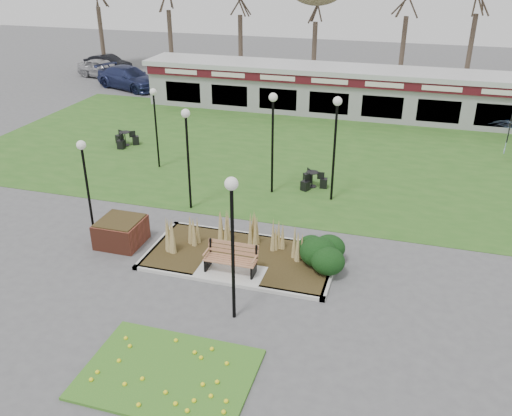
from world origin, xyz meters
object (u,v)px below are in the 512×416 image
(bistro_set_b, at_px, (312,182))
(car_blue, at_px, (129,78))
(food_pavilion, at_px, (333,90))
(lamp_post_near_left, at_px, (187,137))
(brick_planter, at_px, (121,232))
(park_bench, at_px, (231,258))
(lamp_post_far_right, at_px, (336,126))
(bistro_set_a, at_px, (125,141))
(car_black, at_px, (108,64))
(lamp_post_mid_right, at_px, (273,121))
(lamp_post_far_left, at_px, (155,111))
(lamp_post_mid_left, at_px, (85,170))
(lamp_post_near_right, at_px, (232,219))
(patio_umbrella, at_px, (508,137))
(car_silver, at_px, (102,68))

(bistro_set_b, relative_size, car_blue, 0.23)
(food_pavilion, height_order, lamp_post_near_left, lamp_post_near_left)
(brick_planter, bearing_deg, park_bench, -9.69)
(lamp_post_far_right, bearing_deg, bistro_set_a, 162.48)
(lamp_post_near_left, height_order, car_black, lamp_post_near_left)
(lamp_post_near_left, relative_size, lamp_post_mid_right, 0.95)
(food_pavilion, bearing_deg, car_black, 160.77)
(lamp_post_near_left, relative_size, lamp_post_far_left, 1.08)
(bistro_set_a, xyz_separation_m, car_black, (-10.68, 16.49, 0.44))
(food_pavilion, distance_m, lamp_post_mid_left, 19.92)
(park_bench, relative_size, car_blue, 0.31)
(lamp_post_far_right, xyz_separation_m, bistro_set_b, (-1.04, 1.08, -2.95))
(lamp_post_mid_right, bearing_deg, lamp_post_far_right, -0.44)
(bistro_set_a, xyz_separation_m, bistro_set_b, (10.61, -2.60, -0.01))
(lamp_post_mid_right, xyz_separation_m, lamp_post_far_left, (-5.97, 1.31, -0.38))
(lamp_post_near_right, bearing_deg, lamp_post_far_left, 125.64)
(lamp_post_near_right, height_order, car_blue, lamp_post_near_right)
(park_bench, xyz_separation_m, bistro_set_b, (1.12, 7.66, -0.34))
(lamp_post_mid_left, relative_size, lamp_post_mid_right, 0.88)
(food_pavilion, xyz_separation_m, patio_umbrella, (9.44, -6.96, -0.02))
(brick_planter, distance_m, car_blue, 23.90)
(food_pavilion, distance_m, car_blue, 15.71)
(food_pavilion, distance_m, bistro_set_a, 13.45)
(food_pavilion, relative_size, bistro_set_a, 17.77)
(park_bench, distance_m, food_pavilion, 19.73)
(lamp_post_far_left, height_order, car_silver, lamp_post_far_left)
(lamp_post_far_left, height_order, patio_umbrella, lamp_post_far_left)
(park_bench, height_order, lamp_post_near_left, lamp_post_near_left)
(lamp_post_near_right, distance_m, lamp_post_mid_left, 6.81)
(lamp_post_near_right, relative_size, lamp_post_far_left, 1.14)
(bistro_set_a, height_order, car_blue, car_blue)
(bistro_set_a, bearing_deg, patio_umbrella, 7.51)
(park_bench, relative_size, brick_planter, 1.13)
(patio_umbrella, height_order, car_black, patio_umbrella)
(park_bench, xyz_separation_m, lamp_post_far_right, (2.16, 6.58, 2.61))
(food_pavilion, distance_m, lamp_post_mid_right, 13.23)
(lamp_post_far_left, height_order, bistro_set_a, lamp_post_far_left)
(food_pavilion, bearing_deg, lamp_post_far_right, -80.66)
(car_black, height_order, car_blue, car_blue)
(patio_umbrella, relative_size, car_black, 0.54)
(car_black, bearing_deg, food_pavilion, -96.12)
(bistro_set_b, distance_m, car_silver, 26.71)
(brick_planter, xyz_separation_m, car_black, (-15.77, 26.00, 0.23))
(lamp_post_mid_right, bearing_deg, lamp_post_mid_left, -129.63)
(park_bench, bearing_deg, lamp_post_near_right, -69.23)
(bistro_set_b, xyz_separation_m, car_silver, (-20.59, 17.01, 0.49))
(car_black, bearing_deg, brick_planter, -135.65)
(park_bench, relative_size, car_silver, 0.39)
(park_bench, height_order, lamp_post_near_right, lamp_post_near_right)
(park_bench, bearing_deg, car_blue, 125.38)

